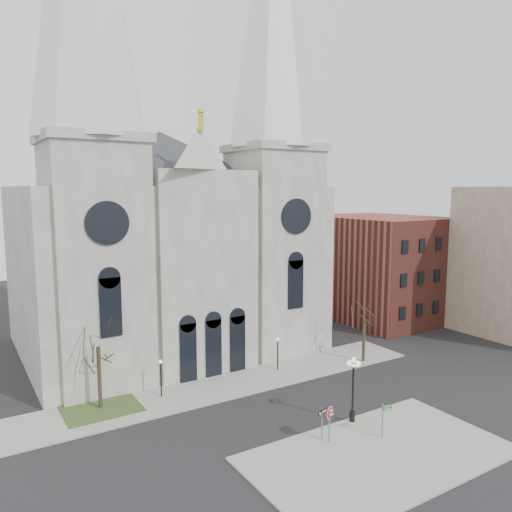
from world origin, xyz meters
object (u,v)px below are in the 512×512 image
stop_sign (330,416)px  street_name_sign (383,418)px  one_way_sign (322,418)px  globe_lamp (353,381)px

stop_sign → street_name_sign: 4.02m
stop_sign → street_name_sign: size_ratio=1.06×
one_way_sign → street_name_sign: 4.39m
street_name_sign → stop_sign: bearing=167.9°
one_way_sign → street_name_sign: bearing=-47.2°
stop_sign → one_way_sign: stop_sign is taller
stop_sign → globe_lamp: (3.55, 1.51, 1.31)m
stop_sign → one_way_sign: size_ratio=1.17×
globe_lamp → street_name_sign: bearing=-87.3°
globe_lamp → one_way_sign: 4.11m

